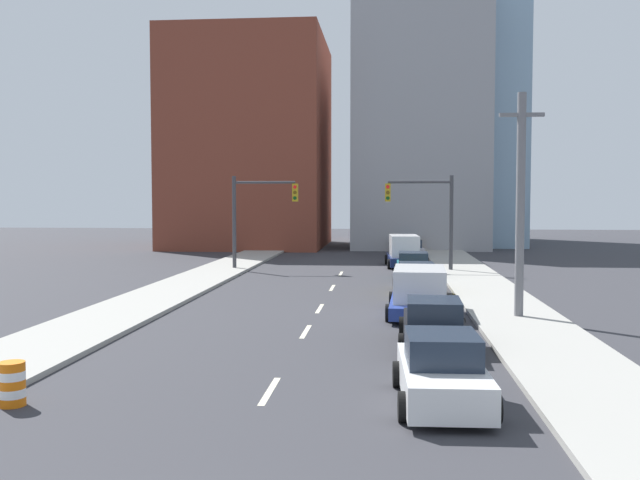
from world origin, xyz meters
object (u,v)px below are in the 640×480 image
(traffic_barrel, at_px, (12,384))
(traffic_signal_right, at_px, (431,210))
(traffic_signal_left, at_px, (253,209))
(sedan_teal, at_px, (413,266))
(sedan_white, at_px, (442,372))
(box_truck_navy, at_px, (404,252))
(utility_pole_right_mid, at_px, (520,204))
(sedan_yellow, at_px, (417,280))
(sedan_silver, at_px, (410,249))
(sedan_orange, at_px, (407,244))
(box_truck_blue, at_px, (419,292))
(sedan_black, at_px, (434,325))

(traffic_barrel, bearing_deg, traffic_signal_right, 69.94)
(traffic_signal_left, bearing_deg, traffic_barrel, -89.47)
(sedan_teal, bearing_deg, traffic_barrel, -109.52)
(sedan_white, distance_m, box_truck_navy, 31.42)
(sedan_white, distance_m, sedan_teal, 24.77)
(utility_pole_right_mid, distance_m, sedan_yellow, 8.65)
(utility_pole_right_mid, relative_size, traffic_barrel, 8.70)
(sedan_white, distance_m, sedan_silver, 38.74)
(sedan_white, xyz_separation_m, sedan_orange, (0.61, 45.02, -0.04))
(traffic_signal_right, bearing_deg, sedan_yellow, -97.21)
(sedan_white, bearing_deg, sedan_silver, 87.43)
(sedan_silver, distance_m, sedan_orange, 6.29)
(utility_pole_right_mid, distance_m, box_truck_blue, 4.98)
(traffic_signal_left, distance_m, sedan_teal, 10.85)
(traffic_signal_left, relative_size, box_truck_blue, 1.02)
(box_truck_navy, bearing_deg, sedan_silver, 82.35)
(traffic_signal_right, distance_m, box_truck_blue, 16.78)
(utility_pole_right_mid, xyz_separation_m, sedan_white, (-3.64, -11.08, -3.56))
(traffic_signal_left, xyz_separation_m, traffic_signal_right, (10.98, 0.00, 0.00))
(sedan_white, relative_size, sedan_yellow, 0.90)
(utility_pole_right_mid, height_order, box_truck_navy, utility_pole_right_mid)
(sedan_white, height_order, sedan_yellow, sedan_white)
(sedan_yellow, distance_m, sedan_teal, 6.59)
(traffic_signal_left, bearing_deg, box_truck_blue, -59.96)
(box_truck_blue, bearing_deg, utility_pole_right_mid, -9.82)
(box_truck_blue, xyz_separation_m, box_truck_navy, (-0.10, 19.55, 0.11))
(sedan_silver, bearing_deg, traffic_barrel, -106.75)
(utility_pole_right_mid, xyz_separation_m, box_truck_blue, (-3.58, 0.78, -3.38))
(traffic_signal_right, relative_size, box_truck_navy, 1.06)
(utility_pole_right_mid, xyz_separation_m, sedan_teal, (-3.32, 13.69, -3.59))
(sedan_black, height_order, sedan_yellow, sedan_black)
(box_truck_navy, xyz_separation_m, sedan_silver, (0.61, 7.32, -0.34))
(sedan_black, relative_size, box_truck_navy, 0.84)
(sedan_white, xyz_separation_m, box_truck_navy, (-0.03, 31.42, 0.29))
(traffic_signal_right, distance_m, box_truck_navy, 4.48)
(box_truck_blue, xyz_separation_m, sedan_orange, (0.54, 33.16, -0.22))
(sedan_black, relative_size, sedan_orange, 1.08)
(traffic_signal_right, xyz_separation_m, traffic_barrel, (-10.71, -29.33, -3.33))
(utility_pole_right_mid, height_order, sedan_silver, utility_pole_right_mid)
(sedan_teal, bearing_deg, sedan_black, -89.62)
(sedan_teal, bearing_deg, sedan_white, -90.04)
(sedan_orange, bearing_deg, traffic_signal_right, -85.88)
(box_truck_blue, bearing_deg, sedan_teal, 91.36)
(utility_pole_right_mid, height_order, sedan_black, utility_pole_right_mid)
(sedan_white, relative_size, sedan_black, 0.93)
(traffic_signal_right, distance_m, sedan_yellow, 10.69)
(traffic_signal_right, bearing_deg, traffic_barrel, -110.06)
(traffic_barrel, height_order, sedan_black, sedan_black)
(traffic_signal_left, height_order, sedan_yellow, traffic_signal_left)
(sedan_black, height_order, sedan_silver, sedan_black)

